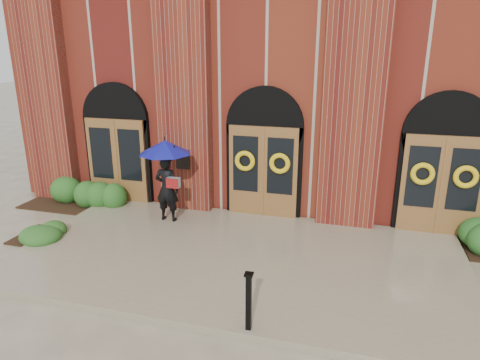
% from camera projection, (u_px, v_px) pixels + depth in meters
% --- Properties ---
extents(ground, '(90.00, 90.00, 0.00)m').
position_uv_depth(ground, '(235.00, 264.00, 9.60)').
color(ground, tan).
rests_on(ground, ground).
extents(landing, '(10.00, 5.30, 0.15)m').
position_uv_depth(landing, '(237.00, 258.00, 9.71)').
color(landing, gray).
rests_on(landing, ground).
extents(church_building, '(16.20, 12.53, 7.00)m').
position_uv_depth(church_building, '(299.00, 78.00, 16.62)').
color(church_building, maroon).
rests_on(church_building, ground).
extents(man_with_umbrella, '(1.41, 1.41, 2.21)m').
position_uv_depth(man_with_umbrella, '(166.00, 165.00, 11.21)').
color(man_with_umbrella, black).
rests_on(man_with_umbrella, landing).
extents(metal_post, '(0.15, 0.15, 1.04)m').
position_uv_depth(metal_post, '(249.00, 300.00, 6.99)').
color(metal_post, black).
rests_on(metal_post, landing).
extents(hedge_wall_left, '(3.02, 1.21, 0.77)m').
position_uv_depth(hedge_wall_left, '(76.00, 194.00, 12.99)').
color(hedge_wall_left, '#24531B').
rests_on(hedge_wall_left, ground).
extents(hedge_front_left, '(1.24, 1.06, 0.44)m').
position_uv_depth(hedge_front_left, '(43.00, 230.00, 10.87)').
color(hedge_front_left, '#26531C').
rests_on(hedge_front_left, ground).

